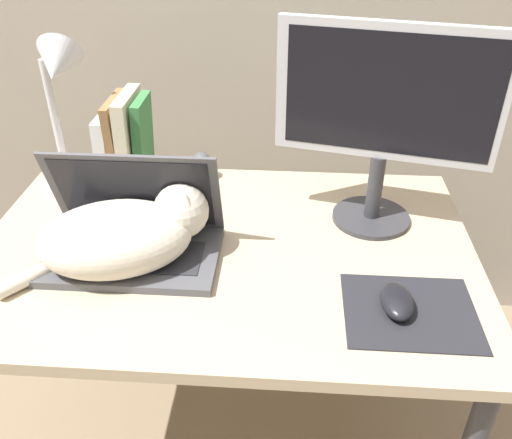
{
  "coord_description": "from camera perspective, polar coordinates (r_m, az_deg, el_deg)",
  "views": [
    {
      "loc": [
        0.14,
        -0.62,
        1.43
      ],
      "look_at": [
        0.07,
        0.33,
        0.82
      ],
      "focal_mm": 38.0,
      "sensor_mm": 36.0,
      "label": 1
    }
  ],
  "objects": [
    {
      "name": "desk_lamp",
      "position": [
        1.43,
        -20.11,
        12.59
      ],
      "size": [
        0.17,
        0.17,
        0.4
      ],
      "color": "silver",
      "rests_on": "desk"
    },
    {
      "name": "mousepad",
      "position": [
        1.1,
        15.9,
        -9.31
      ],
      "size": [
        0.25,
        0.21,
        0.0
      ],
      "color": "#232328",
      "rests_on": "desk"
    },
    {
      "name": "desk",
      "position": [
        1.28,
        -3.12,
        -5.76
      ],
      "size": [
        1.12,
        0.74,
        0.72
      ],
      "color": "tan",
      "rests_on": "ground_plane"
    },
    {
      "name": "cat",
      "position": [
        1.16,
        -13.62,
        -1.56
      ],
      "size": [
        0.41,
        0.29,
        0.17
      ],
      "color": "beige",
      "rests_on": "desk"
    },
    {
      "name": "computer_mouse",
      "position": [
        1.09,
        14.63,
        -8.3
      ],
      "size": [
        0.06,
        0.11,
        0.04
      ],
      "color": "black",
      "rests_on": "mousepad"
    },
    {
      "name": "external_monitor",
      "position": [
        1.22,
        13.44,
        10.83
      ],
      "size": [
        0.48,
        0.19,
        0.47
      ],
      "color": "#333338",
      "rests_on": "desk"
    },
    {
      "name": "laptop",
      "position": [
        1.21,
        -12.77,
        -1.72
      ],
      "size": [
        0.37,
        0.23,
        0.23
      ],
      "color": "#4C4C51",
      "rests_on": "desk"
    },
    {
      "name": "book_row",
      "position": [
        1.44,
        -13.58,
        7.55
      ],
      "size": [
        0.13,
        0.17,
        0.26
      ],
      "color": "white",
      "rests_on": "desk"
    },
    {
      "name": "webcam",
      "position": [
        1.49,
        -5.74,
        6.01
      ],
      "size": [
        0.05,
        0.05,
        0.08
      ],
      "color": "#232328",
      "rests_on": "desk"
    }
  ]
}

